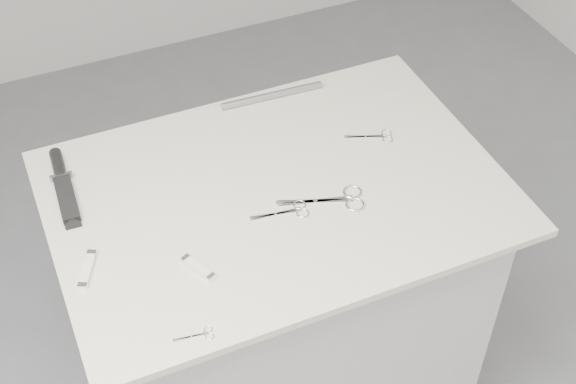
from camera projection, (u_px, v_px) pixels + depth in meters
name	position (u px, v px, depth m)	size (l,w,h in m)	color
plinth	(279.00, 317.00, 2.11)	(0.90, 0.60, 0.90)	#B2B2B0
display_board	(277.00, 193.00, 1.79)	(1.00, 0.70, 0.02)	beige
large_shears	(340.00, 199.00, 1.76)	(0.19, 0.11, 0.01)	white
embroidery_scissors_a	(290.00, 211.00, 1.73)	(0.13, 0.06, 0.00)	white
embroidery_scissors_b	(377.00, 136.00, 1.91)	(0.11, 0.07, 0.00)	white
tiny_scissors	(199.00, 335.00, 1.50)	(0.08, 0.03, 0.00)	white
sheathed_knife	(63.00, 183.00, 1.78)	(0.05, 0.24, 0.03)	black
pocket_knife_a	(87.00, 269.00, 1.61)	(0.06, 0.10, 0.01)	silver
pocket_knife_b	(198.00, 268.00, 1.61)	(0.05, 0.08, 0.01)	silver
metal_rail	(272.00, 95.00, 2.01)	(0.02, 0.02, 0.26)	gray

